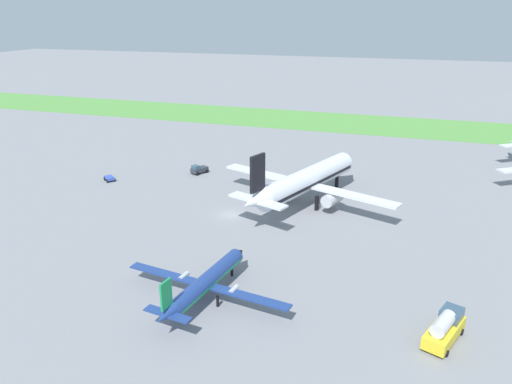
{
  "coord_description": "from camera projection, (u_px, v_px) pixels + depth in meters",
  "views": [
    {
      "loc": [
        27.86,
        -71.87,
        32.77
      ],
      "look_at": [
        3.2,
        4.2,
        3.0
      ],
      "focal_mm": 34.46,
      "sensor_mm": 36.0,
      "label": 1
    }
  ],
  "objects": [
    {
      "name": "ground_plane",
      "position": [
        231.0,
        215.0,
        83.56
      ],
      "size": [
        600.0,
        600.0,
        0.0
      ],
      "primitive_type": "plane",
      "color": "gray"
    },
    {
      "name": "grass_taxiway_strip",
      "position": [
        319.0,
        121.0,
        153.61
      ],
      "size": [
        360.0,
        28.0,
        0.08
      ],
      "primitive_type": "cube",
      "color": "#549342",
      "rests_on": "ground_plane"
    },
    {
      "name": "airplane_foreground_turboprop",
      "position": [
        206.0,
        282.0,
        58.25
      ],
      "size": [
        21.8,
        18.73,
        6.55
      ],
      "rotation": [
        0.0,
        0.0,
        1.42
      ],
      "color": "navy",
      "rests_on": "ground_plane"
    },
    {
      "name": "airplane_midfield_jet",
      "position": [
        306.0,
        181.0,
        86.58
      ],
      "size": [
        33.57,
        33.3,
        12.33
      ],
      "rotation": [
        0.0,
        0.0,
        1.22
      ],
      "color": "silver",
      "rests_on": "ground_plane"
    },
    {
      "name": "baggage_cart_near_gate",
      "position": [
        109.0,
        178.0,
        99.85
      ],
      "size": [
        2.95,
        2.86,
        0.9
      ],
      "rotation": [
        0.0,
        0.0,
        2.46
      ],
      "color": "#334FB2",
      "rests_on": "ground_plane"
    },
    {
      "name": "pushback_tug_midfield",
      "position": [
        199.0,
        169.0,
        104.27
      ],
      "size": [
        3.27,
        4.02,
        1.95
      ],
      "rotation": [
        0.0,
        0.0,
        4.25
      ],
      "color": "#2D333D",
      "rests_on": "ground_plane"
    },
    {
      "name": "fuel_truck_by_runway",
      "position": [
        445.0,
        328.0,
        51.29
      ],
      "size": [
        4.62,
        6.93,
        3.29
      ],
      "rotation": [
        0.0,
        0.0,
        1.2
      ],
      "color": "yellow",
      "rests_on": "ground_plane"
    }
  ]
}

